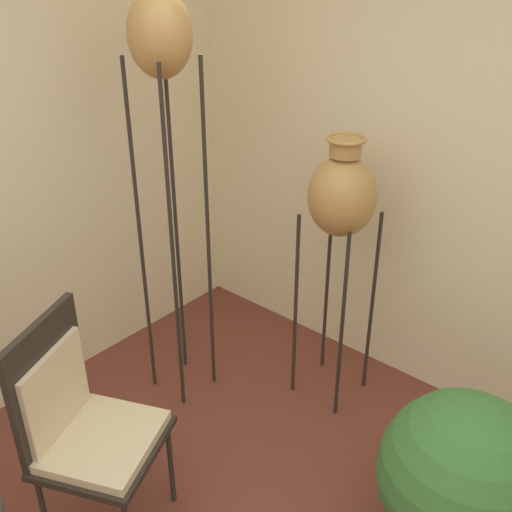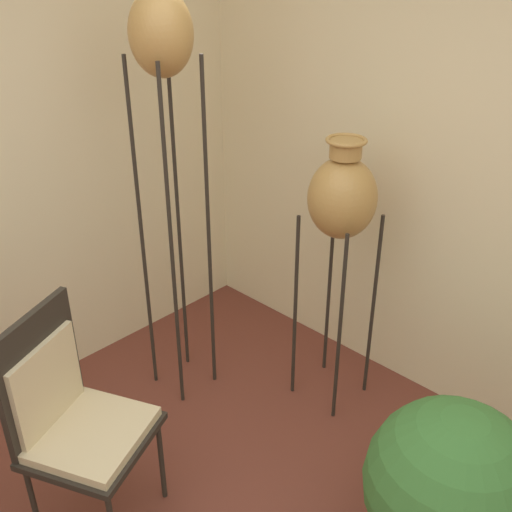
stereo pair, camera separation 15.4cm
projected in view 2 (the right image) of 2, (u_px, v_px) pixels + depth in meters
vase_stand_tall at (162, 51)px, 2.66m from camera, size 0.29×0.29×2.20m
vase_stand_medium at (342, 200)px, 2.90m from camera, size 0.34×0.34×1.49m
chair at (72, 413)px, 2.44m from camera, size 0.61×0.60×1.05m
potted_plant at (451, 489)px, 2.30m from camera, size 0.68×0.68×0.80m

